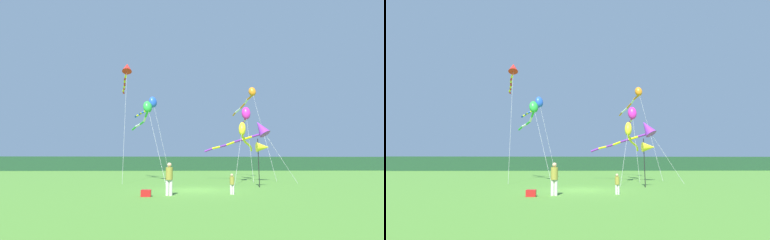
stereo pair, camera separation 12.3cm
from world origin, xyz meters
The scene contains 13 objects.
ground_plane centered at (0.00, 0.00, 0.00)m, with size 120.00×120.00×0.00m, color #4C842D.
distant_treeline centered at (0.00, 45.00, 1.58)m, with size 108.00×3.58×3.16m, color #1E4228.
person_adult centered at (-1.55, -2.78, 0.95)m, with size 0.37×0.37×1.70m.
person_child centered at (1.84, -2.39, 0.62)m, with size 0.24×0.24×1.10m.
cooler_box centered at (-2.69, -3.14, 0.17)m, with size 0.50×0.35×0.34m, color red.
banner_flag_pole centered at (4.89, 1.74, 2.77)m, with size 0.90×0.70×3.42m.
kite_green centered at (-4.36, 8.12, 6.65)m, with size 4.41×8.76×7.60m.
kite_orange centered at (7.06, 12.94, 9.51)m, with size 1.96×10.32×10.45m.
kite_red centered at (-6.63, 9.30, 11.08)m, with size 2.31×9.01×11.90m.
kite_yellow centered at (4.77, 6.95, 4.46)m, with size 3.66×8.39×5.51m.
kite_blue centered at (-4.19, 11.17, 8.06)m, with size 4.47×4.60×8.89m.
kite_magenta centered at (5.54, 9.01, 6.47)m, with size 0.91×5.74×7.34m.
kite_purple centered at (6.11, 7.26, 4.71)m, with size 7.23×6.39×5.77m.
Camera 1 is at (-0.92, -16.92, 1.66)m, focal length 24.64 mm.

